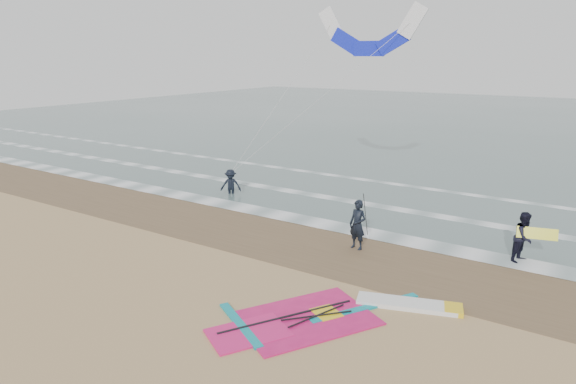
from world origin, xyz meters
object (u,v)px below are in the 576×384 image
Objects in this scene: windsurf_rig at (334,315)px; person_wading at (231,179)px; person_walking at (524,237)px; person_standing at (358,225)px; surf_kite at (369,36)px.

windsurf_rig is 3.66× the size of person_wading.
person_walking is 14.32m from person_wading.
person_wading is (-10.64, 8.44, 0.80)m from windsurf_rig.
surf_kite is at bearing 124.46° from person_standing.
person_wading is at bearing 141.58° from windsurf_rig.
surf_kite is (-8.81, 5.72, 7.02)m from person_walking.
person_walking is (5.37, 2.09, -0.04)m from person_standing.
person_wading is at bearing -141.10° from surf_kite.
person_standing is at bearing -66.24° from surf_kite.
person_walking is (3.61, 7.12, 0.86)m from windsurf_rig.
person_walking is at bearing -33.00° from surf_kite.
person_walking is 0.21× the size of surf_kite.
person_wading is (-14.25, 1.33, -0.06)m from person_walking.
person_standing is at bearing -49.63° from person_wading.
person_standing reaches higher than person_wading.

